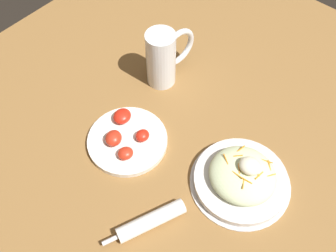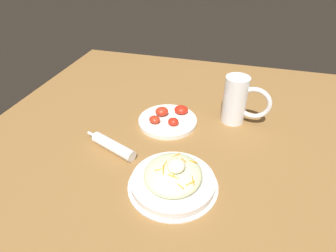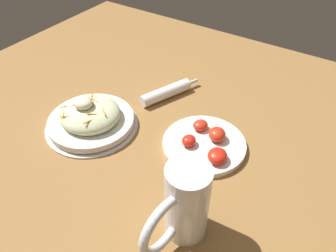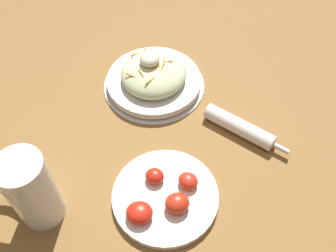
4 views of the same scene
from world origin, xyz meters
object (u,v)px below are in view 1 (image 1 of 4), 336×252
at_px(beer_mug, 163,60).
at_px(tomato_plate, 127,139).
at_px(salad_plate, 242,178).
at_px(napkin_roll, 150,221).

distance_m(beer_mug, tomato_plate, 0.24).
height_order(salad_plate, beer_mug, beer_mug).
bearing_deg(napkin_roll, beer_mug, 127.61).
xyz_separation_m(napkin_roll, tomato_plate, (-0.19, 0.12, -0.00)).
height_order(beer_mug, tomato_plate, beer_mug).
bearing_deg(beer_mug, tomato_plate, -72.06).
distance_m(beer_mug, napkin_roll, 0.44).
distance_m(napkin_roll, tomato_plate, 0.23).
relative_size(napkin_roll, tomato_plate, 0.93).
bearing_deg(tomato_plate, napkin_roll, -32.09).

